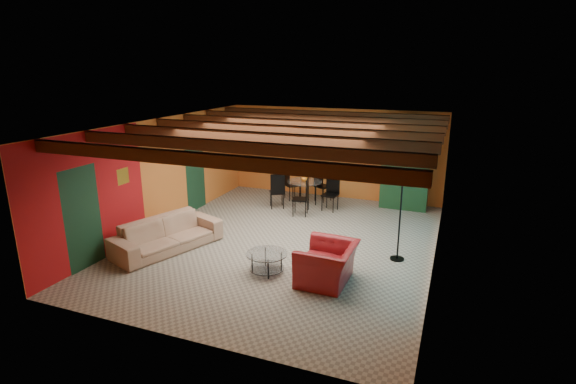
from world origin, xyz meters
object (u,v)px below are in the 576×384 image
at_px(coffee_table, 267,263).
at_px(dining_table, 304,189).
at_px(floor_lamp, 400,219).
at_px(vase, 305,168).
at_px(sofa, 167,234).
at_px(armchair, 327,263).
at_px(potted_plant, 410,122).
at_px(armoire, 406,169).

distance_m(coffee_table, dining_table, 4.34).
height_order(floor_lamp, vase, floor_lamp).
relative_size(sofa, floor_lamp, 1.32).
distance_m(armchair, coffee_table, 1.22).
bearing_deg(coffee_table, potted_plant, 69.43).
bearing_deg(dining_table, armoire, 19.98).
bearing_deg(armoire, coffee_table, -109.33).
bearing_deg(potted_plant, coffee_table, -110.57).
distance_m(armchair, armoire, 5.29).
xyz_separation_m(armoire, potted_plant, (0.00, 0.00, 1.34)).
bearing_deg(vase, armchair, -65.62).
height_order(dining_table, floor_lamp, floor_lamp).
bearing_deg(potted_plant, armchair, -98.38).
xyz_separation_m(floor_lamp, potted_plant, (-0.33, 3.71, 1.54)).
bearing_deg(coffee_table, armoire, 69.43).
relative_size(sofa, armchair, 2.11).
height_order(armchair, floor_lamp, floor_lamp).
distance_m(armchair, dining_table, 4.63).
distance_m(coffee_table, floor_lamp, 2.85).
relative_size(armoire, floor_lamp, 1.22).
distance_m(dining_table, floor_lamp, 4.08).
relative_size(sofa, dining_table, 1.21).
bearing_deg(potted_plant, armoire, 0.00).
xyz_separation_m(armchair, armoire, (0.76, 5.19, 0.73)).
bearing_deg(floor_lamp, dining_table, 137.65).
relative_size(potted_plant, vase, 2.38).
height_order(armchair, potted_plant, potted_plant).
bearing_deg(vase, armoire, 19.98).
bearing_deg(floor_lamp, armoire, 95.06).
bearing_deg(potted_plant, sofa, -131.77).
bearing_deg(armchair, floor_lamp, 144.72).
xyz_separation_m(armoire, vase, (-2.67, -0.97, 0.02)).
relative_size(coffee_table, dining_table, 0.41).
distance_m(sofa, armchair, 3.70).
xyz_separation_m(coffee_table, potted_plant, (1.97, 5.24, 2.23)).
xyz_separation_m(armoire, floor_lamp, (0.33, -3.71, -0.20)).
relative_size(dining_table, vase, 10.17).
bearing_deg(floor_lamp, coffee_table, -146.24).
bearing_deg(armoire, dining_table, -158.79).
xyz_separation_m(sofa, armchair, (3.69, -0.20, 0.02)).
bearing_deg(potted_plant, vase, -160.02).
height_order(sofa, armchair, armchair).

